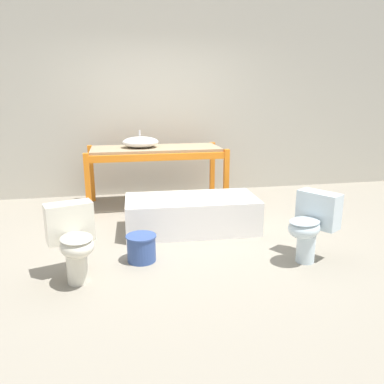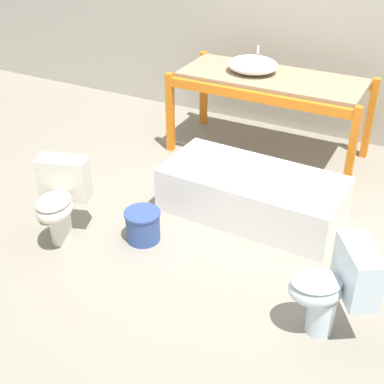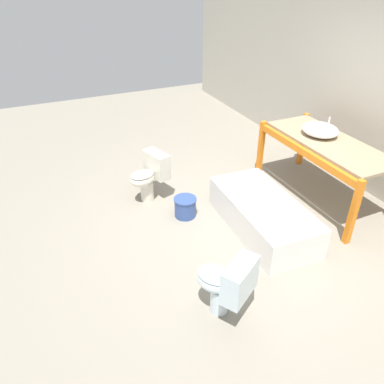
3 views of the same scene
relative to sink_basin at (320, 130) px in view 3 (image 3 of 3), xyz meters
The scene contains 7 objects.
ground_plane 1.68m from the sink_basin, 75.71° to the right, with size 12.00×12.00×0.00m, color gray.
shelving_rack 0.29m from the sink_basin, ahead, with size 1.95×0.86×0.85m.
sink_basin is the anchor object (origin of this frame).
bathtub_main 1.45m from the sink_basin, 66.58° to the right, with size 1.57×0.79×0.40m.
toilet_near 2.37m from the sink_basin, 108.50° to the right, with size 0.48×0.59×0.67m.
toilet_far 2.71m from the sink_basin, 56.45° to the right, with size 0.61×0.56×0.67m.
bucket_white 2.08m from the sink_basin, 94.22° to the right, with size 0.30×0.30×0.26m.
Camera 3 is at (3.20, -2.15, 2.86)m, focal length 35.00 mm.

